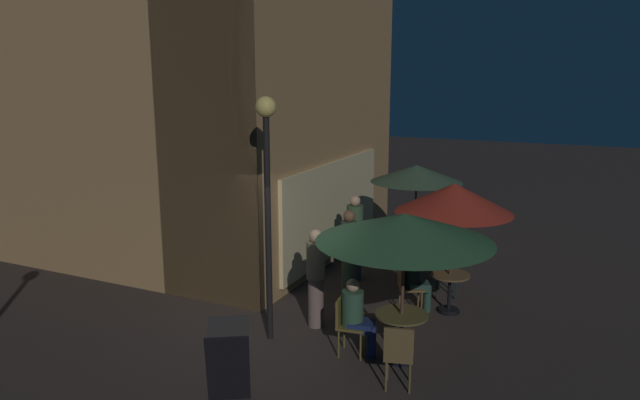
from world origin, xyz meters
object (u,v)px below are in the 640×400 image
patron_standing_6 (349,254)px  patio_umbrella_2 (417,174)px  patron_standing_5 (316,278)px  cafe_chair_5 (410,256)px  patron_seated_3 (411,248)px  patron_seated_1 (356,313)px  patio_umbrella_0 (454,199)px  patron_seated_2 (418,231)px  cafe_chair_4 (418,236)px  patron_standing_4 (355,238)px  cafe_chair_0 (446,267)px  cafe_table_0 (450,285)px  menu_sandwich_board (229,362)px  patio_umbrella_1 (405,228)px  street_lamp_near_corner (267,173)px  cafe_chair_3 (399,352)px  cafe_table_1 (401,326)px  patron_seated_0 (415,274)px  cafe_chair_1 (406,283)px  cafe_chair_2 (347,320)px  cafe_table_2 (414,244)px

patron_standing_6 → patio_umbrella_2: bearing=-22.5°
patio_umbrella_2 → patron_standing_5: bearing=169.4°
cafe_chair_5 → patron_seated_3: (0.14, 0.03, 0.14)m
patron_seated_3 → patron_seated_1: bearing=172.6°
patio_umbrella_0 → patron_seated_2: patio_umbrella_0 is taller
cafe_chair_4 → patron_seated_3: bearing=0.6°
patron_standing_4 → cafe_chair_0: bearing=-104.7°
cafe_table_0 → patron_seated_2: 2.99m
menu_sandwich_board → patron_standing_5: 2.57m
patio_umbrella_1 → cafe_chair_0: bearing=0.7°
street_lamp_near_corner → patron_seated_3: size_ratio=3.26×
cafe_chair_3 → cafe_chair_4: (5.74, 1.35, -0.03)m
cafe_table_1 → patron_seated_2: patron_seated_2 is taller
cafe_chair_3 → patron_seated_0: size_ratio=0.75×
menu_sandwich_board → patio_umbrella_2: bearing=-38.3°
cafe_table_0 → cafe_chair_1: bearing=115.2°
patron_standing_5 → cafe_chair_2: bearing=131.5°
menu_sandwich_board → cafe_table_1: 2.61m
patron_seated_1 → patron_standing_6: size_ratio=0.70×
cafe_table_0 → cafe_chair_1: cafe_chair_1 is taller
patio_umbrella_1 → patron_seated_3: (3.48, 0.88, -1.38)m
cafe_chair_5 → patron_seated_0: bearing=-171.4°
patio_umbrella_1 → cafe_chair_5: (3.34, 0.85, -1.51)m
cafe_chair_1 → cafe_chair_4: bearing=76.7°
cafe_chair_0 → patron_seated_2: (1.82, 1.08, 0.14)m
patio_umbrella_2 → cafe_chair_4: patio_umbrella_2 is taller
cafe_table_2 → menu_sandwich_board: bearing=173.3°
patio_umbrella_1 → cafe_chair_4: size_ratio=2.97×
cafe_table_0 → patron_seated_1: patron_seated_1 is taller
patron_seated_0 → patron_seated_3: size_ratio=1.06×
cafe_table_1 → patron_seated_3: (3.48, 0.88, 0.11)m
patio_umbrella_0 → patio_umbrella_2: bearing=31.5°
street_lamp_near_corner → patron_seated_1: size_ratio=3.19×
cafe_chair_5 → patron_seated_3: 0.20m
cafe_chair_5 → patron_seated_0: (-1.47, -0.51, 0.16)m
cafe_table_1 → cafe_chair_3: cafe_chair_3 is taller
patio_umbrella_1 → cafe_table_2: bearing=13.6°
patio_umbrella_0 → patron_standing_5: patio_umbrella_0 is taller
patron_standing_5 → patio_umbrella_2: bearing=-109.5°
cafe_chair_4 → patron_seated_1: bearing=-4.2°
patio_umbrella_2 → patron_seated_0: bearing=-163.8°
cafe_chair_5 → cafe_chair_2: bearing=169.8°
patron_seated_2 → patron_standing_4: size_ratio=0.68×
cafe_chair_0 → cafe_chair_2: 3.20m
patio_umbrella_1 → cafe_chair_0: (2.98, 0.03, -1.51)m
street_lamp_near_corner → cafe_chair_5: bearing=-20.5°
cafe_chair_3 → patron_standing_4: size_ratio=0.53×
patio_umbrella_1 → patron_seated_2: (4.80, 1.12, -1.37)m
cafe_table_2 → patron_standing_5: (-3.57, 0.67, 0.31)m
menu_sandwich_board → patio_umbrella_1: 3.02m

